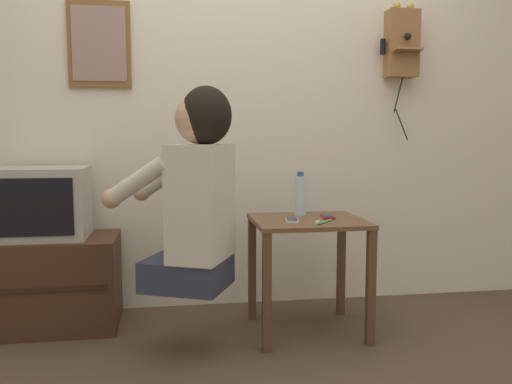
{
  "coord_description": "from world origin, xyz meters",
  "views": [
    {
      "loc": [
        -0.36,
        -2.15,
        1.02
      ],
      "look_at": [
        0.05,
        0.44,
        0.74
      ],
      "focal_mm": 38.0,
      "sensor_mm": 36.0,
      "label": 1
    }
  ],
  "objects": [
    {
      "name": "ground_plane",
      "position": [
        0.0,
        0.0,
        0.0
      ],
      "size": [
        14.0,
        14.0,
        0.0
      ],
      "primitive_type": "plane",
      "color": "#4C3D2D"
    },
    {
      "name": "wall_back",
      "position": [
        0.0,
        1.04,
        1.27
      ],
      "size": [
        6.8,
        0.05,
        2.55
      ],
      "color": "silver",
      "rests_on": "ground_plane"
    },
    {
      "name": "side_table",
      "position": [
        0.33,
        0.49,
        0.47
      ],
      "size": [
        0.56,
        0.51,
        0.59
      ],
      "color": "brown",
      "rests_on": "ground_plane"
    },
    {
      "name": "person",
      "position": [
        -0.24,
        0.3,
        0.77
      ],
      "size": [
        0.62,
        0.53,
        0.92
      ],
      "rotation": [
        0.0,
        0.0,
        1.15
      ],
      "color": "#2D3347",
      "rests_on": "ground_plane"
    },
    {
      "name": "tv_stand",
      "position": [
        -0.99,
        0.76,
        0.24
      ],
      "size": [
        0.7,
        0.44,
        0.48
      ],
      "color": "#422819",
      "rests_on": "ground_plane"
    },
    {
      "name": "television",
      "position": [
        -1.02,
        0.76,
        0.66
      ],
      "size": [
        0.47,
        0.37,
        0.37
      ],
      "color": "#ADA89E",
      "rests_on": "tv_stand"
    },
    {
      "name": "wall_phone_antique",
      "position": [
        1.01,
        0.95,
        1.55
      ],
      "size": [
        0.23,
        0.19,
        0.81
      ],
      "color": "olive"
    },
    {
      "name": "framed_picture",
      "position": [
        -0.73,
        1.0,
        1.51
      ],
      "size": [
        0.34,
        0.03,
        0.47
      ],
      "color": "brown"
    },
    {
      "name": "cell_phone_held",
      "position": [
        0.23,
        0.43,
        0.59
      ],
      "size": [
        0.08,
        0.13,
        0.01
      ],
      "rotation": [
        0.0,
        0.0,
        -0.16
      ],
      "color": "silver",
      "rests_on": "side_table"
    },
    {
      "name": "cell_phone_spare",
      "position": [
        0.44,
        0.51,
        0.59
      ],
      "size": [
        0.08,
        0.13,
        0.01
      ],
      "rotation": [
        0.0,
        0.0,
        -0.15
      ],
      "color": "maroon",
      "rests_on": "side_table"
    },
    {
      "name": "water_bottle",
      "position": [
        0.32,
        0.6,
        0.7
      ],
      "size": [
        0.06,
        0.06,
        0.23
      ],
      "color": "silver",
      "rests_on": "side_table"
    },
    {
      "name": "toothbrush",
      "position": [
        0.36,
        0.34,
        0.59
      ],
      "size": [
        0.12,
        0.13,
        0.02
      ],
      "rotation": [
        0.0,
        0.0,
        2.43
      ],
      "color": "#4CBF66",
      "rests_on": "side_table"
    }
  ]
}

